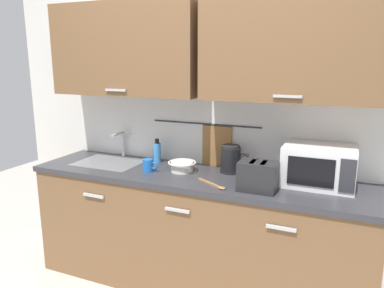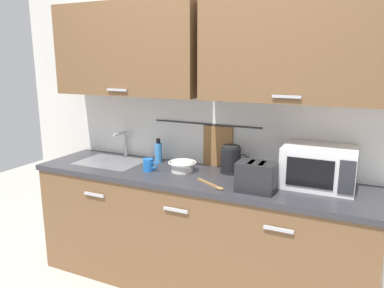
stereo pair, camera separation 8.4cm
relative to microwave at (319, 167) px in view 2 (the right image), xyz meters
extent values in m
cube|color=brown|center=(-0.85, -0.11, -0.61)|extent=(2.50, 0.60, 0.86)
cube|color=#B7B7BC|center=(-1.53, -0.42, -0.30)|extent=(0.18, 0.02, 0.02)
cube|color=#B7B7BC|center=(-0.85, -0.42, -0.30)|extent=(0.18, 0.02, 0.02)
cube|color=#B7B7BC|center=(-0.16, -0.42, -0.30)|extent=(0.18, 0.02, 0.02)
cube|color=#333338|center=(-0.85, -0.11, -0.16)|extent=(2.53, 0.63, 0.04)
cube|color=#9EA0A5|center=(-1.63, -0.09, -0.18)|extent=(0.52, 0.38, 0.09)
cube|color=silver|center=(-0.85, 0.22, 0.21)|extent=(3.70, 0.06, 2.50)
cube|color=silver|center=(-0.85, 0.19, 0.14)|extent=(2.50, 0.01, 0.55)
cube|color=brown|center=(-1.49, 0.03, 0.77)|extent=(1.22, 0.33, 0.70)
cube|color=#B7B7BC|center=(-1.49, -0.15, 0.47)|extent=(0.18, 0.01, 0.02)
cube|color=brown|center=(-0.21, 0.03, 0.77)|extent=(1.22, 0.33, 0.70)
cube|color=#B7B7BC|center=(-0.21, -0.15, 0.47)|extent=(0.18, 0.01, 0.02)
cylinder|color=#333338|center=(-0.88, 0.17, 0.19)|extent=(0.90, 0.01, 0.01)
cube|color=olive|center=(-0.78, 0.17, 0.01)|extent=(0.24, 0.02, 0.34)
cylinder|color=#B2B5BA|center=(-1.63, 0.14, -0.03)|extent=(0.03, 0.03, 0.22)
cylinder|color=#B2B5BA|center=(-1.63, 0.06, 0.07)|extent=(0.02, 0.16, 0.02)
cube|color=#B2B5BA|center=(-1.59, 0.14, 0.06)|extent=(0.07, 0.02, 0.01)
cube|color=white|center=(0.00, 0.00, 0.00)|extent=(0.46, 0.34, 0.27)
cube|color=black|center=(-0.04, -0.17, 0.00)|extent=(0.29, 0.01, 0.18)
cube|color=#2D2D33|center=(0.18, -0.17, 0.00)|extent=(0.09, 0.01, 0.21)
cylinder|color=black|center=(-0.63, 0.05, -0.13)|extent=(0.16, 0.16, 0.02)
cylinder|color=black|center=(-0.63, 0.05, -0.03)|extent=(0.15, 0.15, 0.17)
cylinder|color=#262628|center=(-0.63, 0.05, 0.06)|extent=(0.13, 0.13, 0.02)
torus|color=black|center=(-0.53, 0.05, -0.02)|extent=(0.11, 0.02, 0.11)
cylinder|color=#3F8CD8|center=(-1.26, 0.08, -0.06)|extent=(0.06, 0.06, 0.16)
cylinder|color=black|center=(-1.26, 0.08, 0.04)|extent=(0.03, 0.03, 0.04)
cylinder|color=blue|center=(-1.21, -0.18, -0.09)|extent=(0.08, 0.08, 0.09)
torus|color=blue|center=(-1.15, -0.18, -0.09)|extent=(0.06, 0.01, 0.06)
cylinder|color=silver|center=(-0.97, -0.08, -0.10)|extent=(0.17, 0.17, 0.07)
torus|color=silver|center=(-0.97, -0.08, -0.07)|extent=(0.21, 0.21, 0.01)
cube|color=#232326|center=(-0.35, -0.26, -0.04)|extent=(0.24, 0.17, 0.19)
cube|color=black|center=(-0.38, -0.26, 0.05)|extent=(0.03, 0.12, 0.01)
cube|color=black|center=(-0.31, -0.26, 0.05)|extent=(0.03, 0.12, 0.01)
cube|color=black|center=(-0.48, -0.26, -0.01)|extent=(0.02, 0.02, 0.02)
cube|color=#9E7042|center=(-0.68, -0.26, -0.13)|extent=(0.20, 0.13, 0.01)
ellipsoid|color=#9E7042|center=(-0.57, -0.33, -0.13)|extent=(0.07, 0.07, 0.01)
camera|label=1|loc=(0.16, -2.50, 0.68)|focal=34.57mm
camera|label=2|loc=(0.23, -2.47, 0.68)|focal=34.57mm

